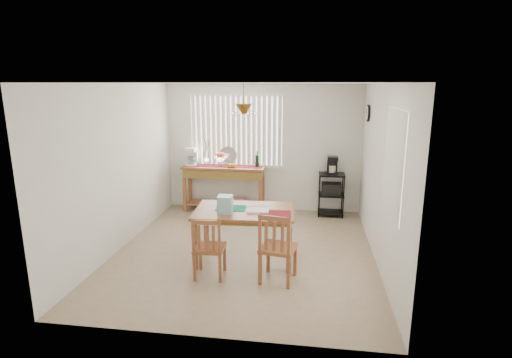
# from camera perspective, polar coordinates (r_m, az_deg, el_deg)

# --- Properties ---
(ground) EXTENTS (4.00, 4.50, 0.01)m
(ground) POSITION_cam_1_polar(r_m,az_deg,el_deg) (6.45, -1.59, -10.26)
(ground) COLOR tan
(room_shell) EXTENTS (4.20, 4.70, 2.70)m
(room_shell) POSITION_cam_1_polar(r_m,az_deg,el_deg) (5.99, -1.64, 4.82)
(room_shell) COLOR silver
(room_shell) RESTS_ON ground
(sideboard) EXTENTS (1.68, 0.47, 0.95)m
(sideboard) POSITION_cam_1_polar(r_m,az_deg,el_deg) (8.23, -4.55, 0.21)
(sideboard) COLOR brown
(sideboard) RESTS_ON ground
(sideboard_items) EXTENTS (1.60, 0.40, 0.73)m
(sideboard_items) POSITION_cam_1_polar(r_m,az_deg,el_deg) (8.23, -6.52, 2.94)
(sideboard_items) COLOR maroon
(sideboard_items) RESTS_ON sideboard
(wire_cart) EXTENTS (0.50, 0.40, 0.86)m
(wire_cart) POSITION_cam_1_polar(r_m,az_deg,el_deg) (8.10, 10.69, -1.62)
(wire_cart) COLOR black
(wire_cart) RESTS_ON ground
(cart_items) EXTENTS (0.20, 0.24, 0.35)m
(cart_items) POSITION_cam_1_polar(r_m,az_deg,el_deg) (8.00, 10.85, 1.89)
(cart_items) COLOR black
(cart_items) RESTS_ON wire_cart
(dining_table) EXTENTS (1.51, 1.02, 0.78)m
(dining_table) POSITION_cam_1_polar(r_m,az_deg,el_deg) (5.94, -1.67, -5.22)
(dining_table) COLOR brown
(dining_table) RESTS_ON ground
(table_items) EXTENTS (1.14, 0.50, 0.25)m
(table_items) POSITION_cam_1_polar(r_m,az_deg,el_deg) (5.78, -3.21, -3.86)
(table_items) COLOR #136F54
(table_items) RESTS_ON dining_table
(chair_left) EXTENTS (0.42, 0.42, 0.87)m
(chair_left) POSITION_cam_1_polar(r_m,az_deg,el_deg) (5.51, -6.74, -9.76)
(chair_left) COLOR brown
(chair_left) RESTS_ON ground
(chair_right) EXTENTS (0.52, 0.52, 0.97)m
(chair_right) POSITION_cam_1_polar(r_m,az_deg,el_deg) (5.35, 3.07, -9.84)
(chair_right) COLOR brown
(chair_right) RESTS_ON ground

